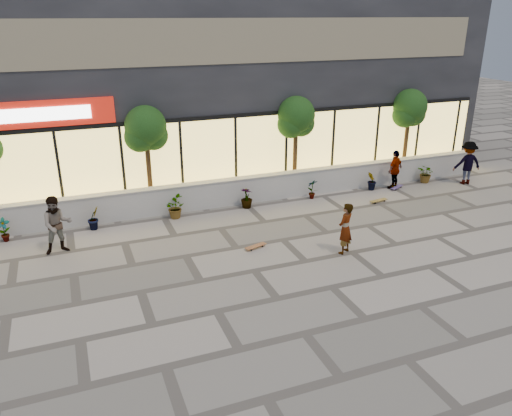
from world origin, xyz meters
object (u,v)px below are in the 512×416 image
object	(u,v)px
tree_midwest	(146,131)
tree_mideast	(296,119)
skater_center	(345,228)
tree_east	(409,110)
skater_right_near	(395,170)
skater_left	(57,225)
skater_right_far	(467,163)
skateboard_right_far	(397,187)
skateboard_center	(256,246)
skateboard_right_near	(379,200)

from	to	relation	value
tree_midwest	tree_mideast	xyz separation A→B (m)	(6.00, 0.00, 0.00)
skater_center	tree_east	bearing A→B (deg)	-169.20
tree_mideast	skater_right_near	bearing A→B (deg)	-19.31
tree_east	tree_midwest	bearing A→B (deg)	180.00
skater_left	skater_center	bearing A→B (deg)	-28.41
skater_center	skater_right_far	xyz separation A→B (m)	(8.42, 3.99, 0.12)
tree_east	skater_right_near	bearing A→B (deg)	-137.07
skater_right_far	skater_right_near	bearing A→B (deg)	2.74
tree_midwest	skateboard_right_far	world-z (taller)	tree_midwest
skater_left	skater_right_far	bearing A→B (deg)	-4.30
tree_midwest	skater_right_far	distance (m)	13.60
tree_mideast	skater_right_far	world-z (taller)	tree_mideast
skater_left	skater_right_near	bearing A→B (deg)	-1.18
skateboard_center	skateboard_right_far	xyz separation A→B (m)	(7.68, 3.20, 0.00)
tree_mideast	skater_left	size ratio (longest dim) A/B	2.13
tree_midwest	skater_right_near	bearing A→B (deg)	-7.97
skateboard_center	skateboard_right_near	xyz separation A→B (m)	(6.02, 2.10, 0.00)
skater_right_far	skateboard_center	size ratio (longest dim) A/B	2.42
skater_left	skateboard_right_far	size ratio (longest dim) A/B	2.34
tree_mideast	skateboard_center	xyz separation A→B (m)	(-3.57, -4.70, -2.91)
tree_midwest	skater_right_far	world-z (taller)	tree_midwest
skateboard_center	tree_east	bearing A→B (deg)	10.61
tree_midwest	tree_east	bearing A→B (deg)	0.00
tree_east	skater_left	world-z (taller)	tree_east
tree_midwest	skater_center	size ratio (longest dim) A/B	2.40
skater_right_near	skater_right_far	world-z (taller)	skater_right_far
skater_right_near	skater_right_far	distance (m)	3.36
skater_left	skater_right_near	world-z (taller)	skater_left
tree_mideast	skateboard_center	size ratio (longest dim) A/B	5.05
skater_left	skater_right_near	xyz separation A→B (m)	(13.32, 1.32, -0.08)
tree_mideast	skateboard_right_near	size ratio (longest dim) A/B	4.82
skater_right_far	skateboard_right_far	xyz separation A→B (m)	(-3.19, 0.48, -0.86)
skateboard_center	skateboard_right_near	size ratio (longest dim) A/B	0.95
skater_right_far	skateboard_right_far	world-z (taller)	skater_right_far
skateboard_center	skateboard_right_near	world-z (taller)	skateboard_right_near
tree_midwest	skater_right_near	size ratio (longest dim) A/B	2.35
skater_left	tree_midwest	bearing A→B (deg)	32.46
tree_east	skater_right_far	xyz separation A→B (m)	(1.80, -1.98, -2.05)
tree_mideast	skater_center	world-z (taller)	tree_mideast
skater_left	skater_right_far	distance (m)	16.64
tree_midwest	skater_right_far	size ratio (longest dim) A/B	2.09
skater_center	skater_right_near	world-z (taller)	skater_right_near
skateboard_right_far	skater_left	bearing A→B (deg)	158.49
tree_mideast	skater_right_near	xyz separation A→B (m)	(4.00, -1.40, -2.15)
tree_mideast	skateboard_right_far	bearing A→B (deg)	-20.04
skater_right_far	skater_center	bearing A→B (deg)	38.07
skateboard_right_near	skateboard_right_far	world-z (taller)	skateboard_right_near
skater_left	skateboard_right_near	distance (m)	11.81
tree_mideast	tree_east	distance (m)	5.50
skateboard_right_near	skateboard_right_far	xyz separation A→B (m)	(1.66, 1.09, -0.00)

